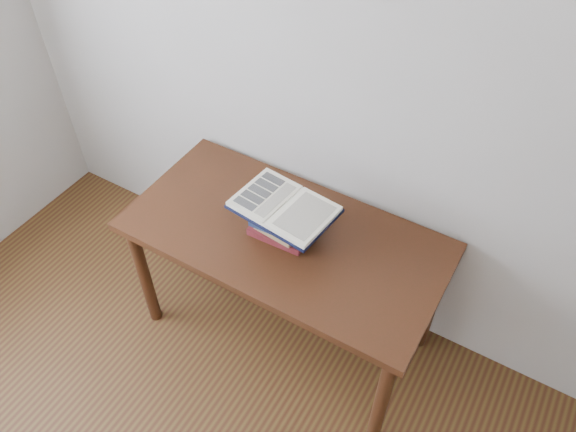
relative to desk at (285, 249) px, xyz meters
The scene contains 3 objects.
desk is the anchor object (origin of this frame).
book_stack 0.19m from the desk, 146.47° to the right, with size 0.28×0.20×0.18m.
open_book 0.29m from the desk, 61.83° to the right, with size 0.42×0.32×0.03m.
Camera 1 is at (0.83, 0.02, 2.51)m, focal length 35.00 mm.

